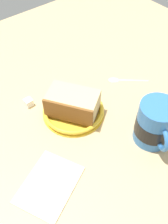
% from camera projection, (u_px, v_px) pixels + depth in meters
% --- Properties ---
extents(ground_plane, '(1.19, 1.19, 0.02)m').
position_uv_depth(ground_plane, '(98.00, 135.00, 0.61)').
color(ground_plane, tan).
extents(small_plate, '(0.15, 0.15, 0.02)m').
position_uv_depth(small_plate, '(74.00, 111.00, 0.63)').
color(small_plate, yellow).
rests_on(small_plate, ground_plane).
extents(cake_slice, '(0.14, 0.13, 0.06)m').
position_uv_depth(cake_slice, '(73.00, 104.00, 0.61)').
color(cake_slice, brown).
rests_on(cake_slice, small_plate).
extents(tea_mug, '(0.10, 0.08, 0.10)m').
position_uv_depth(tea_mug, '(155.00, 124.00, 0.55)').
color(tea_mug, '#3372BF').
rests_on(tea_mug, ground_plane).
extents(teaspoon, '(0.08, 0.09, 0.01)m').
position_uv_depth(teaspoon, '(120.00, 79.00, 0.71)').
color(teaspoon, silver).
rests_on(teaspoon, ground_plane).
extents(folded_napkin, '(0.14, 0.16, 0.01)m').
position_uv_depth(folded_napkin, '(49.00, 184.00, 0.51)').
color(folded_napkin, beige).
rests_on(folded_napkin, ground_plane).
extents(sugar_cube, '(0.02, 0.02, 0.02)m').
position_uv_depth(sugar_cube, '(29.00, 102.00, 0.65)').
color(sugar_cube, white).
rests_on(sugar_cube, ground_plane).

